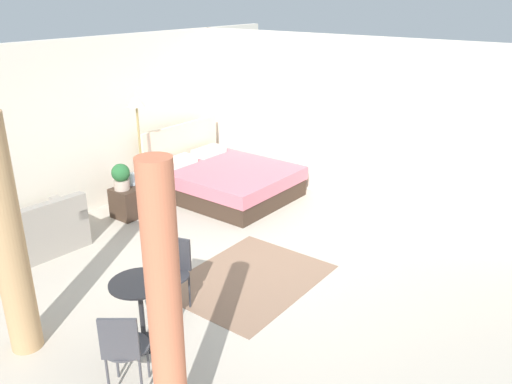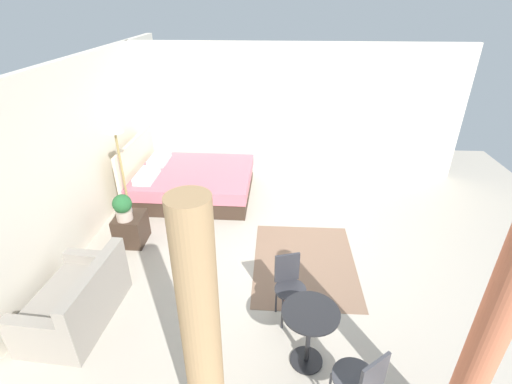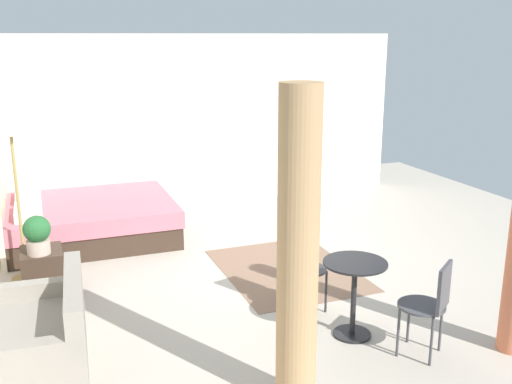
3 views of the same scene
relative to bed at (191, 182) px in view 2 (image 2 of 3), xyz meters
The scene contains 15 objects.
ground_plane 2.65m from the bed, 130.40° to the right, with size 8.76×9.65×0.02m, color #B2A899.
wall_back 2.40m from the bed, 142.20° to the left, with size 8.76×0.12×2.69m, color silver.
wall_right 2.55m from the bed, 59.63° to the right, with size 0.12×6.65×2.69m, color silver.
area_rug 2.89m from the bed, 133.49° to the right, with size 1.89×1.46×0.01m, color #7F604C.
bed is the anchor object (origin of this frame).
couch 3.24m from the bed, 168.17° to the left, with size 1.33×0.88×0.77m.
nightstand 1.70m from the bed, 159.36° to the left, with size 0.48×0.43×0.47m.
potted_plant 1.84m from the bed, 159.93° to the left, with size 0.28×0.28×0.41m.
vase 1.63m from the bed, 156.43° to the left, with size 0.11×0.11×0.20m.
floor_lamp 1.78m from the bed, 145.46° to the left, with size 0.31×0.31×1.83m.
balcony_table 4.14m from the bed, 150.90° to the right, with size 0.58×0.58×0.72m.
cafe_chair_near_window 3.47m from the bed, 148.37° to the right, with size 0.46×0.46×0.83m.
cafe_chair_near_couch 4.83m from the bed, 149.77° to the right, with size 0.57×0.57×0.86m.
curtain_left 5.45m from the bed, 143.72° to the right, with size 0.24×0.24×2.38m.
curtain_right 4.56m from the bed, 165.82° to the right, with size 0.30×0.30×2.38m.
Camera 2 is at (-4.55, 0.38, 3.46)m, focal length 25.85 mm.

